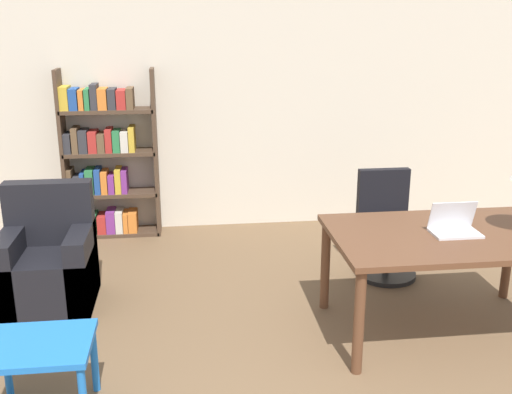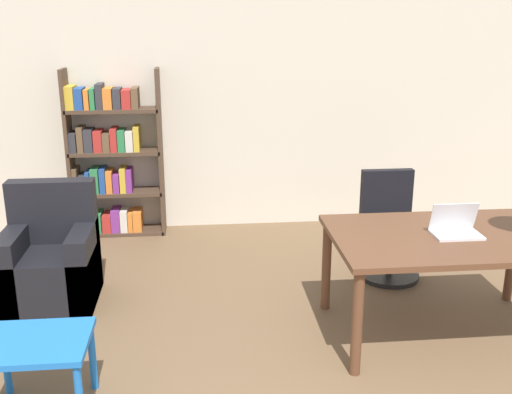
{
  "view_description": "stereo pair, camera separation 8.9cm",
  "coord_description": "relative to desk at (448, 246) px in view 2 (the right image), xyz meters",
  "views": [
    {
      "loc": [
        -0.71,
        -1.7,
        2.19
      ],
      "look_at": [
        -0.23,
        2.2,
        1.0
      ],
      "focal_mm": 42.0,
      "sensor_mm": 36.0,
      "label": 1
    },
    {
      "loc": [
        -0.62,
        -1.71,
        2.19
      ],
      "look_at": [
        -0.23,
        2.2,
        1.0
      ],
      "focal_mm": 42.0,
      "sensor_mm": 36.0,
      "label": 2
    }
  ],
  "objects": [
    {
      "name": "wall_back",
      "position": [
        -1.08,
        2.53,
        0.68
      ],
      "size": [
        8.0,
        0.06,
        2.7
      ],
      "color": "beige",
      "rests_on": "ground_plane"
    },
    {
      "name": "desk",
      "position": [
        0.0,
        0.0,
        0.0
      ],
      "size": [
        1.61,
        1.02,
        0.75
      ],
      "color": "brown",
      "rests_on": "ground_plane"
    },
    {
      "name": "laptop",
      "position": [
        0.04,
        -0.0,
        0.13
      ],
      "size": [
        0.33,
        0.21,
        0.22
      ],
      "color": "silver",
      "rests_on": "desk"
    },
    {
      "name": "office_chair",
      "position": [
        -0.07,
        1.03,
        -0.26
      ],
      "size": [
        0.52,
        0.52,
        0.92
      ],
      "color": "black",
      "rests_on": "ground_plane"
    },
    {
      "name": "side_table_blue",
      "position": [
        -2.63,
        -0.66,
        -0.27
      ],
      "size": [
        0.58,
        0.5,
        0.47
      ],
      "color": "blue",
      "rests_on": "ground_plane"
    },
    {
      "name": "armchair",
      "position": [
        -2.88,
        0.79,
        -0.35
      ],
      "size": [
        0.68,
        0.64,
        0.95
      ],
      "color": "black",
      "rests_on": "ground_plane"
    },
    {
      "name": "bookshelf",
      "position": [
        -2.6,
        2.34,
        0.11
      ],
      "size": [
        0.94,
        0.28,
        1.71
      ],
      "color": "#4C3828",
      "rests_on": "ground_plane"
    }
  ]
}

